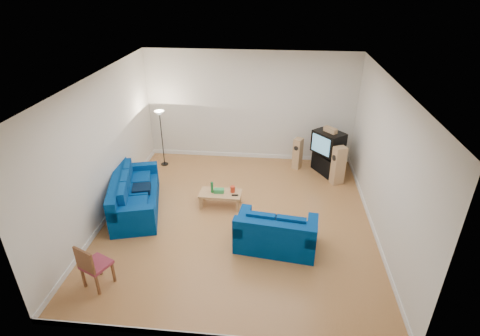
# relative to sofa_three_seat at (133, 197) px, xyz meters

# --- Properties ---
(room) EXTENTS (6.01, 6.51, 3.21)m
(room) POSITION_rel_sofa_three_seat_xyz_m (2.51, -0.13, 1.22)
(room) COLOR brown
(room) RESTS_ON ground
(sofa_three_seat) EXTENTS (1.54, 2.44, 0.88)m
(sofa_three_seat) POSITION_rel_sofa_three_seat_xyz_m (0.00, 0.00, 0.00)
(sofa_three_seat) COLOR navy
(sofa_three_seat) RESTS_ON ground
(sofa_loveseat) EXTENTS (1.72, 1.10, 0.81)m
(sofa_loveseat) POSITION_rel_sofa_three_seat_xyz_m (3.37, -1.08, -0.02)
(sofa_loveseat) COLOR navy
(sofa_loveseat) RESTS_ON ground
(coffee_table) EXTENTS (1.00, 0.52, 0.36)m
(coffee_table) POSITION_rel_sofa_three_seat_xyz_m (2.03, 0.35, -0.02)
(coffee_table) COLOR tan
(coffee_table) RESTS_ON ground
(bottle) EXTENTS (0.07, 0.07, 0.27)m
(bottle) POSITION_rel_sofa_three_seat_xyz_m (1.83, 0.36, 0.17)
(bottle) COLOR #197233
(bottle) RESTS_ON coffee_table
(tissue_box) EXTENTS (0.25, 0.15, 0.10)m
(tissue_box) POSITION_rel_sofa_three_seat_xyz_m (1.99, 0.36, 0.08)
(tissue_box) COLOR green
(tissue_box) RESTS_ON coffee_table
(red_canister) EXTENTS (0.12, 0.12, 0.16)m
(red_canister) POSITION_rel_sofa_three_seat_xyz_m (2.32, 0.41, 0.11)
(red_canister) COLOR red
(red_canister) RESTS_ON coffee_table
(remote) EXTENTS (0.16, 0.06, 0.02)m
(remote) POSITION_rel_sofa_three_seat_xyz_m (2.39, 0.26, 0.05)
(remote) COLOR black
(remote) RESTS_ON coffee_table
(tv_stand) EXTENTS (0.86, 1.00, 0.54)m
(tv_stand) POSITION_rel_sofa_three_seat_xyz_m (4.77, 2.36, -0.06)
(tv_stand) COLOR black
(tv_stand) RESTS_ON ground
(av_receiver) EXTENTS (0.48, 0.52, 0.10)m
(av_receiver) POSITION_rel_sofa_three_seat_xyz_m (4.79, 2.36, 0.26)
(av_receiver) COLOR black
(av_receiver) RESTS_ON tv_stand
(television) EXTENTS (0.94, 0.96, 0.60)m
(television) POSITION_rel_sofa_three_seat_xyz_m (4.72, 2.31, 0.61)
(television) COLOR black
(television) RESTS_ON av_receiver
(centre_speaker) EXTENTS (0.36, 0.38, 0.13)m
(centre_speaker) POSITION_rel_sofa_three_seat_xyz_m (4.73, 2.30, 0.98)
(centre_speaker) COLOR tan
(centre_speaker) RESTS_ON television
(speaker_left) EXTENTS (0.31, 0.33, 0.90)m
(speaker_left) POSITION_rel_sofa_three_seat_xyz_m (3.93, 2.55, 0.13)
(speaker_left) COLOR tan
(speaker_left) RESTS_ON ground
(speaker_right) EXTENTS (0.38, 0.35, 1.05)m
(speaker_right) POSITION_rel_sofa_three_seat_xyz_m (4.96, 1.76, 0.20)
(speaker_right) COLOR tan
(speaker_right) RESTS_ON ground
(floor_lamp) EXTENTS (0.28, 0.28, 1.65)m
(floor_lamp) POSITION_rel_sofa_three_seat_xyz_m (0.06, 2.36, 1.04)
(floor_lamp) COLOR black
(floor_lamp) RESTS_ON ground
(dining_chair) EXTENTS (0.58, 0.58, 0.92)m
(dining_chair) POSITION_rel_sofa_three_seat_xyz_m (0.20, -2.49, 0.19)
(dining_chair) COLOR brown
(dining_chair) RESTS_ON ground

